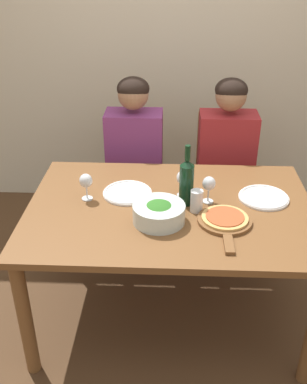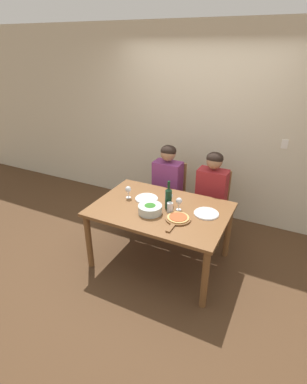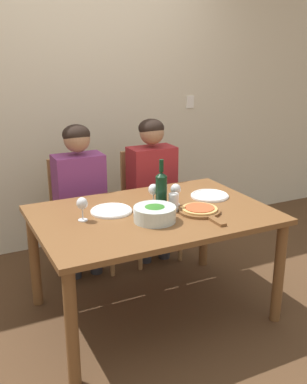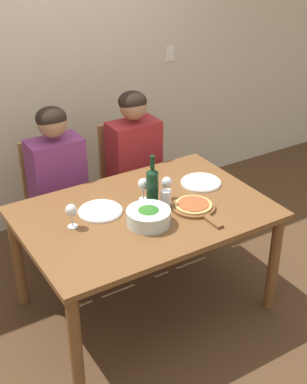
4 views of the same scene
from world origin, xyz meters
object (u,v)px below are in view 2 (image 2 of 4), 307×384
object	(u,v)px
person_man	(211,189)
water_tumbler	(170,208)
dinner_plate_right	(206,213)
person_woman	(167,180)
pizza_on_board	(178,219)
wine_glass_centre	(170,197)
dinner_plate_left	(147,198)
chair_left	(170,192)
broccoli_bowl	(150,209)
wine_glass_left	(128,190)
wine_glass_right	(179,202)
chair_right	(212,201)
wine_bottle	(168,198)

from	to	relation	value
person_man	water_tumbler	size ratio (longest dim) A/B	10.28
dinner_plate_right	water_tumbler	distance (m)	0.40
person_woman	pizza_on_board	world-z (taller)	person_woman
pizza_on_board	wine_glass_centre	xyz separation A→B (m)	(-0.21, 0.27, 0.09)
person_woman	dinner_plate_left	distance (m)	0.63
chair_left	broccoli_bowl	size ratio (longest dim) A/B	3.51
wine_glass_left	wine_glass_right	world-z (taller)	same
dinner_plate_left	wine_glass_right	size ratio (longest dim) A/B	1.80
chair_right	wine_bottle	world-z (taller)	wine_bottle
wine_bottle	wine_glass_centre	bearing A→B (deg)	101.77
dinner_plate_right	wine_glass_right	bearing A→B (deg)	-171.30
person_man	wine_glass_left	world-z (taller)	person_man
broccoli_bowl	dinner_plate_right	size ratio (longest dim) A/B	0.97
pizza_on_board	wine_glass_right	bearing A→B (deg)	109.51
chair_right	wine_glass_centre	bearing A→B (deg)	-112.25
wine_bottle	broccoli_bowl	size ratio (longest dim) A/B	1.28
person_man	wine_glass_left	xyz separation A→B (m)	(-0.82, -0.70, 0.11)
person_man	water_tumbler	world-z (taller)	person_man
person_woman	wine_glass_centre	size ratio (longest dim) A/B	8.06
dinner_plate_left	dinner_plate_right	world-z (taller)	same
chair_right	wine_bottle	bearing A→B (deg)	-109.20
wine_bottle	dinner_plate_left	xyz separation A→B (m)	(-0.32, 0.09, -0.13)
wine_bottle	chair_right	bearing A→B (deg)	70.80
chair_left	dinner_plate_left	xyz separation A→B (m)	(0.02, -0.75, 0.26)
person_woman	water_tumbler	xyz separation A→B (m)	(0.39, -0.79, 0.07)
dinner_plate_left	pizza_on_board	size ratio (longest dim) A/B	0.66
person_man	pizza_on_board	size ratio (longest dim) A/B	2.95
wine_bottle	broccoli_bowl	xyz separation A→B (m)	(-0.14, -0.18, -0.09)
person_woman	pizza_on_board	xyz separation A→B (m)	(0.53, -0.90, 0.02)
chair_right	dinner_plate_left	bearing A→B (deg)	-129.33
chair_left	water_tumbler	size ratio (longest dim) A/B	7.79
water_tumbler	chair_left	bearing A→B (deg)	113.23
wine_glass_right	dinner_plate_left	bearing A→B (deg)	171.42
wine_bottle	water_tumbler	world-z (taller)	wine_bottle
water_tumbler	wine_glass_right	bearing A→B (deg)	54.75
dinner_plate_left	wine_glass_centre	world-z (taller)	wine_glass_centre
chair_right	broccoli_bowl	bearing A→B (deg)	-112.88
dinner_plate_left	wine_glass_centre	distance (m)	0.32
chair_right	wine_glass_centre	xyz separation A→B (m)	(-0.31, -0.75, 0.35)
pizza_on_board	chair_right	bearing A→B (deg)	84.46
person_man	pizza_on_board	bearing A→B (deg)	-96.22
water_tumbler	wine_bottle	bearing A→B (deg)	125.11
dinner_plate_right	water_tumbler	bearing A→B (deg)	-159.26
person_man	dinner_plate_left	size ratio (longest dim) A/B	4.47
dinner_plate_left	wine_glass_left	bearing A→B (deg)	-163.27
broccoli_bowl	wine_glass_right	bearing A→B (deg)	38.00
chair_left	broccoli_bowl	distance (m)	1.07
broccoli_bowl	wine_glass_right	world-z (taller)	wine_glass_right
chair_left	broccoli_bowl	world-z (taller)	chair_left
wine_glass_right	person_woman	bearing A→B (deg)	123.07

